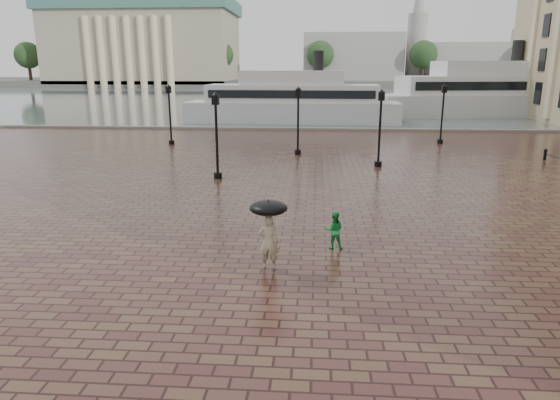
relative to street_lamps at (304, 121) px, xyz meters
name	(u,v)px	position (x,y,z in m)	size (l,w,h in m)	color
ground	(337,244)	(1.60, -17.60, -2.33)	(300.00, 300.00, 0.00)	#3D1F1B
harbour_water	(321,96)	(1.60, 74.40, -2.33)	(240.00, 240.00, 0.00)	#485457
quay_edge	(324,130)	(1.60, 14.40, -2.33)	(80.00, 0.60, 0.30)	slate
far_shore	(319,82)	(1.60, 142.40, -1.33)	(300.00, 60.00, 2.00)	#4C4C47
museum	(145,41)	(-53.40, 127.01, 11.58)	(57.00, 32.50, 26.00)	gray
distant_skyline	(475,56)	(49.74, 132.40, 7.13)	(102.50, 22.00, 33.00)	gray
far_trees	(320,55)	(1.60, 120.40, 7.09)	(188.00, 8.00, 13.50)	#2D2119
street_lamps	(304,121)	(0.00, 0.00, 0.00)	(21.44, 14.44, 4.40)	black
adult_pedestrian	(269,242)	(-0.48, -19.86, -1.50)	(0.60, 0.39, 1.65)	tan
child_pedestrian	(334,230)	(1.49, -17.99, -1.70)	(0.60, 0.47, 1.24)	green
ferry_near	(292,101)	(-1.79, 21.21, -0.07)	(22.99, 6.21, 7.49)	silver
ferry_far	(488,94)	(21.69, 30.37, 0.36)	(28.03, 11.54, 8.95)	silver
umbrella	(269,208)	(-0.48, -19.86, -0.46)	(1.10, 1.10, 1.13)	black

